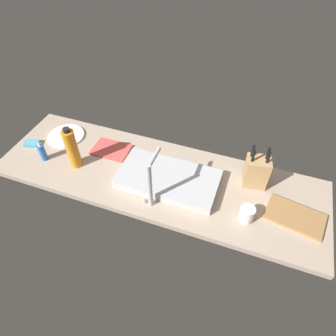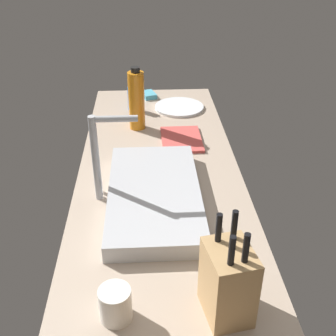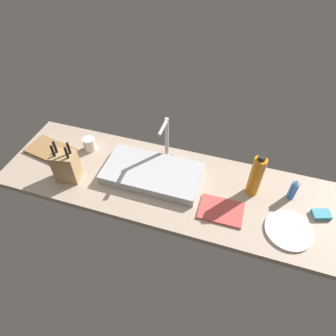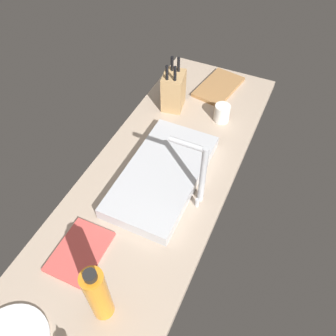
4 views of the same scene
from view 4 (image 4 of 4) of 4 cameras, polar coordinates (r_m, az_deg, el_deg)
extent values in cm
cube|color=tan|center=(143.27, -3.02, -4.04)|extent=(190.16, 58.99, 3.50)
cube|color=#B7BABF|center=(143.18, -0.90, -1.12)|extent=(55.90, 29.28, 5.33)
cylinder|color=#B7BABF|center=(127.97, 5.77, -1.29)|extent=(2.40, 2.40, 29.36)
cylinder|color=#B7BABF|center=(119.18, 3.21, 3.93)|extent=(2.00, 13.65, 2.00)
cylinder|color=#B7BABF|center=(136.03, 4.83, -5.70)|extent=(1.60, 1.60, 4.00)
cube|color=tan|center=(173.09, 0.91, 12.59)|extent=(14.11, 11.99, 18.61)
cylinder|color=black|center=(168.70, 0.68, 16.84)|extent=(1.63, 1.63, 7.20)
cylinder|color=black|center=(168.16, 1.75, 16.71)|extent=(1.63, 1.63, 7.20)
cylinder|color=black|center=(162.58, -0.17, 15.45)|extent=(1.63, 1.63, 7.20)
cylinder|color=black|center=(162.04, 1.17, 15.31)|extent=(1.63, 1.63, 7.20)
cube|color=#9E7042|center=(191.89, 8.34, 13.12)|extent=(31.28, 21.63, 1.80)
cylinder|color=orange|center=(109.51, -11.47, -19.83)|extent=(6.87, 6.87, 25.02)
cylinder|color=black|center=(97.10, -12.74, -16.96)|extent=(3.78, 3.78, 2.20)
cube|color=#CC4C47|center=(130.32, -14.33, -13.17)|extent=(23.04, 16.61, 1.20)
cylinder|color=silver|center=(170.08, 8.89, 8.97)|extent=(7.56, 7.56, 8.51)
camera|label=1|loc=(1.37, 69.02, 31.26)|focal=32.03mm
camera|label=2|loc=(2.00, 17.15, 38.42)|focal=44.89mm
camera|label=3|loc=(1.51, -65.72, 32.63)|focal=31.06mm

